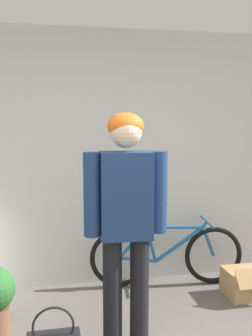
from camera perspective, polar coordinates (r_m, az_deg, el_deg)
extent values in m
cube|color=silver|center=(4.02, -5.14, 1.25)|extent=(8.00, 0.06, 2.60)
cube|color=white|center=(4.29, 2.53, -11.36)|extent=(0.08, 0.01, 0.12)
cylinder|color=black|center=(3.07, -1.98, -17.80)|extent=(0.14, 0.14, 0.85)
cylinder|color=black|center=(3.10, 1.96, -17.48)|extent=(0.14, 0.14, 0.85)
cube|color=navy|center=(2.85, 0.00, -4.01)|extent=(0.38, 0.22, 0.64)
cylinder|color=navy|center=(2.81, -4.97, -3.87)|extent=(0.12, 0.12, 0.60)
cylinder|color=navy|center=(2.90, 4.81, -3.49)|extent=(0.12, 0.12, 0.60)
sphere|color=beige|center=(2.79, 0.00, 5.26)|extent=(0.23, 0.23, 0.23)
ellipsoid|color=orange|center=(2.81, -0.07, 6.09)|extent=(0.26, 0.24, 0.20)
torus|color=black|center=(4.10, -0.95, -12.94)|extent=(0.61, 0.12, 0.61)
torus|color=black|center=(4.28, 12.57, -12.26)|extent=(0.61, 0.12, 0.61)
cylinder|color=#1E609E|center=(4.13, 1.70, -13.15)|extent=(0.38, 0.08, 0.08)
cylinder|color=#1E609E|center=(4.06, 1.01, -10.78)|extent=(0.30, 0.07, 0.34)
cylinder|color=#1E609E|center=(4.09, 3.65, -10.99)|extent=(0.13, 0.05, 0.37)
cylinder|color=#1E609E|center=(4.15, 7.74, -10.91)|extent=(0.51, 0.10, 0.38)
cylinder|color=#1E609E|center=(4.08, 7.11, -8.52)|extent=(0.59, 0.10, 0.05)
cylinder|color=#1E609E|center=(4.21, 11.85, -10.38)|extent=(0.15, 0.05, 0.32)
cylinder|color=#1E609E|center=(4.15, 11.40, -8.02)|extent=(0.07, 0.04, 0.08)
cylinder|color=#1E609E|center=(4.15, 11.68, -7.61)|extent=(0.08, 0.46, 0.02)
ellipsoid|color=black|center=(4.03, 2.98, -8.30)|extent=(0.23, 0.10, 0.05)
torus|color=black|center=(2.87, -10.51, -21.70)|extent=(0.28, 0.02, 0.28)
cube|color=tan|center=(4.14, 17.09, -15.66)|extent=(0.41, 0.34, 0.26)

